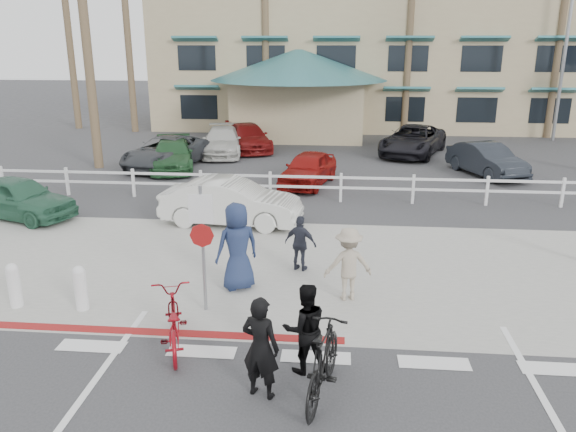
# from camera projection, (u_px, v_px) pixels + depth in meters

# --- Properties ---
(ground) EXTENTS (140.00, 140.00, 0.00)m
(ground) POSITION_uv_depth(u_px,v_px,m) (314.00, 378.00, 9.09)
(ground) COLOR #333335
(sidewalk_plaza) EXTENTS (22.00, 7.00, 0.01)m
(sidewalk_plaza) POSITION_uv_depth(u_px,v_px,m) (323.00, 270.00, 13.36)
(sidewalk_plaza) COLOR gray
(sidewalk_plaza) RESTS_ON ground
(cross_street) EXTENTS (40.00, 5.00, 0.01)m
(cross_street) POSITION_uv_depth(u_px,v_px,m) (327.00, 219.00, 17.17)
(cross_street) COLOR #333335
(cross_street) RESTS_ON ground
(parking_lot) EXTENTS (50.00, 16.00, 0.01)m
(parking_lot) POSITION_uv_depth(u_px,v_px,m) (332.00, 158.00, 26.20)
(parking_lot) COLOR #333335
(parking_lot) RESTS_ON ground
(curb_red) EXTENTS (7.00, 0.25, 0.02)m
(curb_red) POSITION_uv_depth(u_px,v_px,m) (157.00, 332.00, 10.49)
(curb_red) COLOR maroon
(curb_red) RESTS_ON ground
(rail_fence) EXTENTS (29.40, 0.16, 1.00)m
(rail_fence) POSITION_uv_depth(u_px,v_px,m) (344.00, 188.00, 18.88)
(rail_fence) COLOR silver
(rail_fence) RESTS_ON ground
(building) EXTENTS (28.00, 16.00, 11.30)m
(building) POSITION_uv_depth(u_px,v_px,m) (368.00, 34.00, 36.70)
(building) COLOR tan
(building) RESTS_ON ground
(sign_post) EXTENTS (0.50, 0.10, 2.90)m
(sign_post) POSITION_uv_depth(u_px,v_px,m) (203.00, 243.00, 10.95)
(sign_post) COLOR gray
(sign_post) RESTS_ON ground
(bollard_0) EXTENTS (0.26, 0.26, 0.95)m
(bollard_0) POSITION_uv_depth(u_px,v_px,m) (81.00, 288.00, 11.26)
(bollard_0) COLOR silver
(bollard_0) RESTS_ON ground
(bollard_1) EXTENTS (0.26, 0.26, 0.95)m
(bollard_1) POSITION_uv_depth(u_px,v_px,m) (14.00, 285.00, 11.39)
(bollard_1) COLOR silver
(bollard_1) RESTS_ON ground
(streetlight_1) EXTENTS (0.60, 2.00, 9.50)m
(streetlight_1) POSITION_uv_depth(u_px,v_px,m) (565.00, 51.00, 29.44)
(streetlight_1) COLOR gray
(streetlight_1) RESTS_ON ground
(palm_0) EXTENTS (4.00, 4.00, 15.00)m
(palm_0) POSITION_uv_depth(u_px,v_px,m) (65.00, 1.00, 32.97)
(palm_0) COLOR #163B1B
(palm_0) RESTS_ON ground
(palm_1) EXTENTS (4.00, 4.00, 13.00)m
(palm_1) POSITION_uv_depth(u_px,v_px,m) (126.00, 18.00, 31.97)
(palm_1) COLOR #163B1B
(palm_1) RESTS_ON ground
(palm_3) EXTENTS (4.00, 4.00, 14.00)m
(palm_3) POSITION_uv_depth(u_px,v_px,m) (265.00, 8.00, 31.12)
(palm_3) COLOR #163B1B
(palm_3) RESTS_ON ground
(palm_5) EXTENTS (4.00, 4.00, 13.00)m
(palm_5) POSITION_uv_depth(u_px,v_px,m) (411.00, 17.00, 30.57)
(palm_5) COLOR #163B1B
(palm_5) RESTS_ON ground
(palm_7) EXTENTS (4.00, 4.00, 14.00)m
(palm_7) POSITION_uv_depth(u_px,v_px,m) (564.00, 6.00, 29.72)
(palm_7) COLOR #163B1B
(palm_7) RESTS_ON ground
(palm_10) EXTENTS (4.00, 4.00, 12.00)m
(palm_10) POSITION_uv_depth(u_px,v_px,m) (84.00, 21.00, 22.43)
(palm_10) COLOR #163B1B
(palm_10) RESTS_ON ground
(bike_red) EXTENTS (1.24, 2.08, 1.03)m
(bike_red) POSITION_uv_depth(u_px,v_px,m) (172.00, 322.00, 9.82)
(bike_red) COLOR maroon
(bike_red) RESTS_ON ground
(rider_red) EXTENTS (0.70, 0.56, 1.65)m
(rider_red) POSITION_uv_depth(u_px,v_px,m) (261.00, 348.00, 8.40)
(rider_red) COLOR black
(rider_red) RESTS_ON ground
(bike_black) EXTENTS (0.94, 2.04, 1.18)m
(bike_black) POSITION_uv_depth(u_px,v_px,m) (323.00, 362.00, 8.44)
(bike_black) COLOR black
(bike_black) RESTS_ON ground
(rider_black) EXTENTS (0.89, 0.78, 1.54)m
(rider_black) POSITION_uv_depth(u_px,v_px,m) (305.00, 328.00, 9.07)
(rider_black) COLOR black
(rider_black) RESTS_ON ground
(pedestrian_a) EXTENTS (1.12, 0.78, 1.58)m
(pedestrian_a) POSITION_uv_depth(u_px,v_px,m) (348.00, 264.00, 11.65)
(pedestrian_a) COLOR tan
(pedestrian_a) RESTS_ON ground
(pedestrian_child) EXTENTS (0.85, 0.57, 1.35)m
(pedestrian_child) POSITION_uv_depth(u_px,v_px,m) (301.00, 244.00, 13.16)
(pedestrian_child) COLOR #282B37
(pedestrian_child) RESTS_ON ground
(pedestrian_b) EXTENTS (1.14, 1.02, 1.95)m
(pedestrian_b) POSITION_uv_depth(u_px,v_px,m) (237.00, 247.00, 12.10)
(pedestrian_b) COLOR #1D2A4C
(pedestrian_b) RESTS_ON ground
(car_white_sedan) EXTENTS (4.25, 1.86, 1.36)m
(car_white_sedan) POSITION_uv_depth(u_px,v_px,m) (231.00, 202.00, 16.52)
(car_white_sedan) COLOR silver
(car_white_sedan) RESTS_ON ground
(car_red_compact) EXTENTS (4.07, 2.67, 1.29)m
(car_red_compact) POSITION_uv_depth(u_px,v_px,m) (18.00, 197.00, 17.16)
(car_red_compact) COLOR #2A5E44
(car_red_compact) RESTS_ON ground
(lot_car_0) EXTENTS (3.32, 5.13, 1.31)m
(lot_car_0) POSITION_uv_depth(u_px,v_px,m) (166.00, 152.00, 24.12)
(lot_car_0) COLOR #32353A
(lot_car_0) RESTS_ON ground
(lot_car_1) EXTENTS (2.73, 4.55, 1.24)m
(lot_car_1) POSITION_uv_depth(u_px,v_px,m) (172.00, 155.00, 23.73)
(lot_car_1) COLOR #204C27
(lot_car_1) RESTS_ON ground
(lot_car_2) EXTENTS (2.35, 3.93, 1.25)m
(lot_car_2) POSITION_uv_depth(u_px,v_px,m) (308.00, 169.00, 21.12)
(lot_car_2) COLOR maroon
(lot_car_2) RESTS_ON ground
(lot_car_3) EXTENTS (2.73, 4.18, 1.30)m
(lot_car_3) POSITION_uv_depth(u_px,v_px,m) (487.00, 160.00, 22.61)
(lot_car_3) COLOR black
(lot_car_3) RESTS_ON ground
(lot_car_4) EXTENTS (3.26, 4.76, 1.28)m
(lot_car_4) POSITION_uv_depth(u_px,v_px,m) (248.00, 137.00, 27.92)
(lot_car_4) COLOR maroon
(lot_car_4) RESTS_ON ground
(lot_car_5) EXTENTS (3.96, 5.50, 1.39)m
(lot_car_5) POSITION_uv_depth(u_px,v_px,m) (413.00, 140.00, 26.76)
(lot_car_5) COLOR black
(lot_car_5) RESTS_ON ground
(lot_car_6) EXTENTS (2.42, 4.64, 1.29)m
(lot_car_6) POSITION_uv_depth(u_px,v_px,m) (222.00, 141.00, 26.77)
(lot_car_6) COLOR beige
(lot_car_6) RESTS_ON ground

